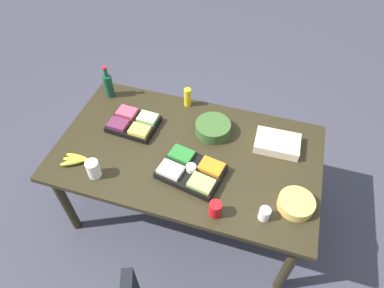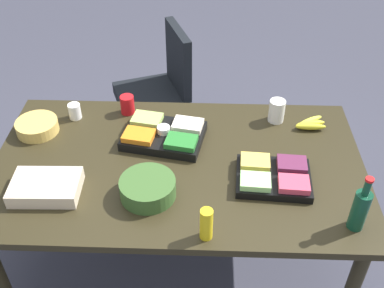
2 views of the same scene
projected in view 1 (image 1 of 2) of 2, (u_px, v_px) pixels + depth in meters
The scene contains 13 objects.
ground_plane at pixel (188, 207), 3.04m from camera, with size 10.00×10.00×0.00m, color #3C3D49.
conference_table at pixel (187, 158), 2.50m from camera, with size 1.90×1.10×0.79m.
salad_bowl at pixel (213, 128), 2.53m from camera, with size 0.26×0.26×0.09m, color #385C28.
mayo_jar at pixel (93, 169), 2.25m from camera, with size 0.09×0.09×0.13m, color white.
fruit_platter at pixel (133, 123), 2.58m from camera, with size 0.38×0.30×0.07m.
sheet_cake at pixel (277, 143), 2.44m from camera, with size 0.32×0.22×0.07m, color beige.
veggie_tray at pixel (191, 171), 2.28m from camera, with size 0.47×0.37×0.09m.
chip_bowl at pixel (296, 204), 2.11m from camera, with size 0.23×0.23×0.07m, color #D8B154.
mustard_bottle at pixel (188, 97), 2.71m from camera, with size 0.06×0.06×0.16m, color yellow.
red_solo_cup at pixel (215, 209), 2.06m from camera, with size 0.08×0.08×0.11m, color red.
banana_bunch at pixel (75, 160), 2.36m from camera, with size 0.17×0.13×0.04m.
paper_cup at pixel (264, 214), 2.05m from camera, with size 0.07×0.07×0.09m, color white.
wine_bottle at pixel (109, 85), 2.76m from camera, with size 0.08×0.08×0.29m.
Camera 1 is at (-0.49, 1.49, 2.66)m, focal length 31.45 mm.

